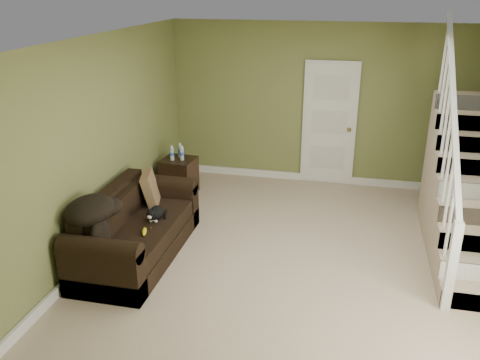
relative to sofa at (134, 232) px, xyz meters
The scene contains 15 objects.
floor 2.06m from the sofa, ahead, with size 5.00×5.50×0.01m, color tan.
ceiling 3.06m from the sofa, ahead, with size 5.00×5.50×0.01m, color white.
wall_back 3.77m from the sofa, 56.40° to the left, with size 5.00×0.04×2.60m, color olive.
wall_front 3.33m from the sofa, 50.75° to the right, with size 5.00×0.04×2.60m, color olive.
wall_left 1.13m from the sofa, 149.68° to the left, with size 0.04×5.50×2.60m, color olive.
baseboard_back 3.63m from the sofa, 56.14° to the left, with size 5.00×0.04×0.12m, color white.
baseboard_left 0.59m from the sofa, 148.06° to the left, with size 0.04×5.50×0.12m, color white.
door 3.73m from the sofa, 54.71° to the left, with size 0.86×0.12×2.02m.
staircase 4.21m from the sofa, 17.32° to the left, with size 1.00×2.51×2.82m.
sofa is the anchor object (origin of this frame).
side_table 1.97m from the sofa, 93.33° to the left, with size 0.52×0.52×0.81m.
cat 0.34m from the sofa, 29.16° to the left, with size 0.21×0.45×0.22m.
banana 0.38m from the sofa, 45.30° to the right, with size 0.05×0.19×0.05m, color yellow.
throw_pillow 0.69m from the sofa, 91.74° to the left, with size 0.11×0.45×0.45m, color #513220.
throw_blanket 0.82m from the sofa, 110.79° to the right, with size 0.50×0.65×0.27m, color black.
Camera 1 is at (0.47, -5.38, 3.16)m, focal length 38.00 mm.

